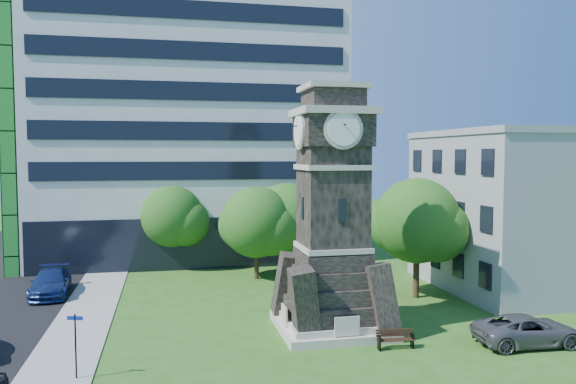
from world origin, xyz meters
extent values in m
plane|color=#2C5418|center=(0.00, 0.00, 0.00)|extent=(160.00, 160.00, 0.00)
cube|color=gray|center=(-9.50, 5.00, 0.03)|extent=(3.00, 70.00, 0.06)
cube|color=beige|center=(3.00, 2.00, 0.20)|extent=(5.40, 5.40, 0.40)
cube|color=beige|center=(3.00, 2.00, 0.55)|extent=(4.80, 4.80, 0.30)
cube|color=black|center=(3.00, 2.00, 7.20)|extent=(3.00, 3.00, 6.40)
cube|color=beige|center=(3.00, 2.00, 4.20)|extent=(3.25, 3.25, 0.25)
cube|color=beige|center=(3.00, 2.00, 8.20)|extent=(3.25, 3.25, 0.25)
cube|color=black|center=(3.00, 0.48, 6.20)|extent=(0.35, 0.08, 1.10)
cube|color=black|center=(3.00, 2.00, 10.00)|extent=(3.30, 3.30, 1.60)
cube|color=beige|center=(3.00, 2.00, 10.90)|extent=(3.70, 3.70, 0.35)
cylinder|color=white|center=(3.00, 0.23, 10.00)|extent=(1.56, 0.06, 1.56)
cylinder|color=white|center=(1.23, 2.00, 10.00)|extent=(0.06, 1.56, 1.56)
cube|color=black|center=(3.00, 2.00, 11.50)|extent=(2.60, 2.60, 0.90)
cube|color=beige|center=(3.00, 2.00, 12.10)|extent=(3.00, 3.00, 0.25)
cube|color=white|center=(-3.00, 26.00, 14.00)|extent=(25.00, 15.00, 28.00)
cube|color=black|center=(-3.00, 18.80, 2.00)|extent=(24.50, 0.80, 4.00)
cube|color=gray|center=(20.00, 8.00, 5.00)|extent=(15.00, 12.00, 10.00)
cube|color=gray|center=(20.00, 8.00, 10.20)|extent=(15.20, 12.20, 0.40)
imported|color=navy|center=(-12.28, 12.40, 0.78)|extent=(2.61, 5.56, 1.57)
imported|color=#4F5055|center=(11.22, -2.15, 0.69)|extent=(5.09, 2.50, 1.39)
cube|color=black|center=(4.22, -1.35, 0.33)|extent=(0.06, 0.43, 0.66)
cube|color=black|center=(5.82, -1.35, 0.33)|extent=(0.06, 0.43, 0.66)
cube|color=#2F2110|center=(5.02, -1.35, 0.43)|extent=(1.70, 0.45, 0.04)
cube|color=#2F2110|center=(5.02, -1.14, 0.69)|extent=(1.70, 0.04, 0.38)
cylinder|color=black|center=(-8.62, -1.96, 1.30)|extent=(0.06, 0.06, 2.61)
cube|color=navy|center=(-8.62, -1.96, 2.45)|extent=(0.63, 0.04, 0.16)
cylinder|color=#332114|center=(-4.70, 19.27, 1.20)|extent=(0.31, 0.31, 2.40)
sphere|color=#265118|center=(-4.70, 19.27, 4.13)|extent=(5.00, 5.00, 5.00)
sphere|color=#265118|center=(-3.70, 18.77, 3.67)|extent=(3.75, 3.75, 3.75)
sphere|color=#265118|center=(-5.58, 19.89, 3.87)|extent=(3.50, 3.50, 3.50)
cylinder|color=#332114|center=(1.11, 14.31, 1.18)|extent=(0.32, 0.32, 2.36)
sphere|color=#26581A|center=(1.11, 14.31, 4.06)|extent=(5.06, 5.06, 5.06)
sphere|color=#26581A|center=(2.12, 13.80, 3.60)|extent=(3.80, 3.80, 3.80)
sphere|color=#26581A|center=(0.23, 14.94, 3.80)|extent=(3.54, 3.54, 3.54)
cylinder|color=#332114|center=(3.54, 15.31, 1.19)|extent=(0.38, 0.38, 2.39)
sphere|color=#20661E|center=(3.54, 15.31, 4.11)|extent=(5.30, 5.30, 5.30)
sphere|color=#20661E|center=(4.60, 14.78, 3.65)|extent=(3.98, 3.98, 3.98)
sphere|color=#20661E|center=(2.61, 15.98, 3.85)|extent=(3.71, 3.71, 3.71)
cylinder|color=#332114|center=(9.92, 7.02, 1.39)|extent=(0.38, 0.38, 2.78)
sphere|color=#2A611D|center=(9.92, 7.02, 4.78)|extent=(5.24, 5.24, 5.24)
sphere|color=#2A611D|center=(10.96, 6.50, 4.24)|extent=(3.93, 3.93, 3.93)
sphere|color=#2A611D|center=(9.00, 7.68, 4.47)|extent=(3.67, 3.67, 3.67)
camera|label=1|loc=(-5.03, -24.70, 8.80)|focal=35.00mm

